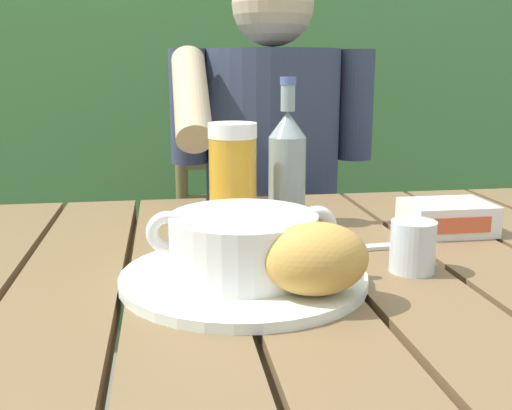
{
  "coord_description": "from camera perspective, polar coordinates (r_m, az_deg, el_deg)",
  "views": [
    {
      "loc": [
        -0.15,
        -0.72,
        1.01
      ],
      "look_at": [
        -0.03,
        0.05,
        0.83
      ],
      "focal_mm": 42.04,
      "sensor_mm": 36.0,
      "label": 1
    }
  ],
  "objects": [
    {
      "name": "bread_roll",
      "position": [
        0.64,
        5.7,
        -5.1
      ],
      "size": [
        0.12,
        0.09,
        0.08
      ],
      "color": "gold",
      "rests_on": "serving_plate"
    },
    {
      "name": "dining_table",
      "position": [
        0.81,
        2.72,
        -12.71
      ],
      "size": [
        1.2,
        0.85,
        0.76
      ],
      "color": "brown",
      "rests_on": "ground_plane"
    },
    {
      "name": "beer_glass",
      "position": [
        0.91,
        -2.22,
        2.58
      ],
      "size": [
        0.07,
        0.07,
        0.17
      ],
      "color": "gold",
      "rests_on": "dining_table"
    },
    {
      "name": "beer_bottle",
      "position": [
        0.96,
        2.98,
        3.83
      ],
      "size": [
        0.06,
        0.06,
        0.23
      ],
      "color": "gray",
      "rests_on": "dining_table"
    },
    {
      "name": "soup_bowl",
      "position": [
        0.7,
        -1.21,
        -3.58
      ],
      "size": [
        0.22,
        0.17,
        0.08
      ],
      "color": "white",
      "rests_on": "serving_plate"
    },
    {
      "name": "person_eating",
      "position": [
        1.43,
        1.67,
        2.11
      ],
      "size": [
        0.48,
        0.47,
        1.25
      ],
      "color": "#333B52",
      "rests_on": "ground_plane"
    },
    {
      "name": "butter_tub",
      "position": [
        0.97,
        17.71,
        -1.13
      ],
      "size": [
        0.13,
        0.1,
        0.05
      ],
      "color": "white",
      "rests_on": "dining_table"
    },
    {
      "name": "table_knife",
      "position": [
        0.84,
        8.79,
        -4.08
      ],
      "size": [
        0.15,
        0.03,
        0.01
      ],
      "color": "silver",
      "rests_on": "dining_table"
    },
    {
      "name": "water_glass_small",
      "position": [
        0.77,
        14.69,
        -3.84
      ],
      "size": [
        0.06,
        0.06,
        0.06
      ],
      "color": "silver",
      "rests_on": "dining_table"
    },
    {
      "name": "chair_near_diner",
      "position": [
        1.69,
        0.5,
        -5.6
      ],
      "size": [
        0.46,
        0.45,
        0.92
      ],
      "color": "brown",
      "rests_on": "ground_plane"
    },
    {
      "name": "hedge_backdrop",
      "position": [
        2.59,
        -3.7,
        14.36
      ],
      "size": [
        3.59,
        0.94,
        2.5
      ],
      "color": "#477C3E",
      "rests_on": "ground_plane"
    },
    {
      "name": "serving_plate",
      "position": [
        0.71,
        -1.19,
        -6.89
      ],
      "size": [
        0.29,
        0.29,
        0.01
      ],
      "color": "white",
      "rests_on": "dining_table"
    }
  ]
}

